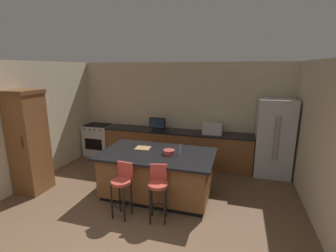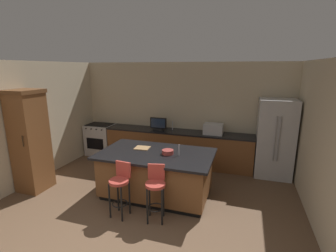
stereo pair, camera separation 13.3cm
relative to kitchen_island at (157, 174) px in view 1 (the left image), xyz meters
The scene contains 16 objects.
wall_back 2.33m from the kitchen_island, 91.12° to the left, with size 6.22×0.12×2.70m, color beige.
wall_left 3.08m from the kitchen_island, behind, with size 0.12×4.78×2.70m, color beige.
wall_right 3.00m from the kitchen_island, ahead, with size 0.12×4.78×2.70m, color beige.
counter_back 1.78m from the kitchen_island, 92.00° to the left, with size 3.97×0.62×0.91m.
kitchen_island is the anchor object (origin of this frame).
refrigerator 2.95m from the kitchen_island, 36.44° to the left, with size 0.82×0.74×1.86m.
range_oven 3.03m from the kitchen_island, 144.03° to the left, with size 0.78×0.63×0.93m.
cabinet_tower 2.73m from the kitchen_island, 168.02° to the right, with size 0.59×0.63×2.14m.
microwave 2.07m from the kitchen_island, 63.43° to the left, with size 0.48×0.36×0.27m, color #B7BABF.
tv_monitor 1.92m from the kitchen_island, 108.62° to the left, with size 0.45×0.16×0.34m.
sink_faucet_back 1.97m from the kitchen_island, 96.86° to the left, with size 0.02×0.02×0.24m, color #B2B2B7.
sink_faucet_island 0.73m from the kitchen_island, ahead, with size 0.02×0.02×0.22m, color #B2B2B7.
bar_stool_left 0.94m from the kitchen_island, 111.81° to the right, with size 0.34×0.35×0.97m.
bar_stool_right 0.85m from the kitchen_island, 70.20° to the right, with size 0.35×0.37×0.97m.
fruit_bowl 0.55m from the kitchen_island, ahead, with size 0.23×0.23×0.08m, color #993833.
cutting_board 0.61m from the kitchen_island, 155.90° to the left, with size 0.30×0.26×0.02m, color #A87F51.
Camera 1 is at (1.54, -2.11, 2.56)m, focal length 26.06 mm.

